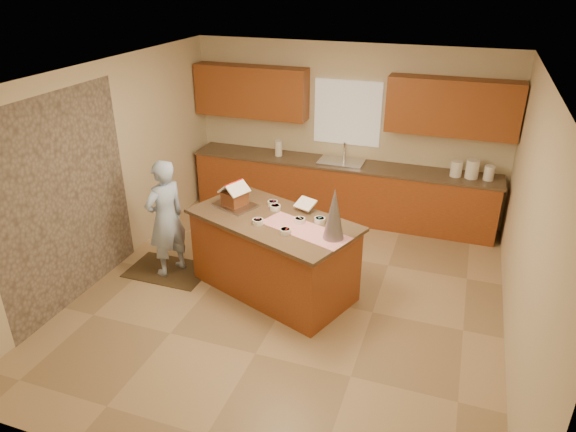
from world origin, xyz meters
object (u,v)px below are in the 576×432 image
object	(u,v)px
island_base	(274,256)
boy	(166,218)
gingerbread_house	(235,196)
tinsel_tree	(334,214)

from	to	relation	value
island_base	boy	distance (m)	1.48
boy	gingerbread_house	xyz separation A→B (m)	(0.87, 0.24, 0.34)
island_base	gingerbread_house	size ratio (longest dim) A/B	5.01
boy	tinsel_tree	bearing A→B (deg)	107.76
gingerbread_house	island_base	bearing A→B (deg)	-15.86
gingerbread_house	tinsel_tree	bearing A→B (deg)	-16.75
boy	gingerbread_house	world-z (taller)	boy
tinsel_tree	gingerbread_house	world-z (taller)	tinsel_tree
tinsel_tree	boy	distance (m)	2.31
tinsel_tree	gingerbread_house	xyz separation A→B (m)	(-1.38, 0.41, -0.16)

